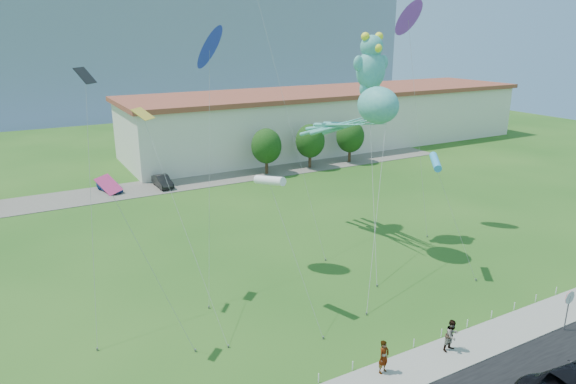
{
  "coord_description": "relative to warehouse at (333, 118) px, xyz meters",
  "views": [
    {
      "loc": [
        -16.35,
        -18.76,
        16.05
      ],
      "look_at": [
        -1.52,
        8.0,
        6.54
      ],
      "focal_mm": 32.0,
      "sensor_mm": 36.0,
      "label": 1
    }
  ],
  "objects": [
    {
      "name": "small_kite_cyan",
      "position": [
        -17.98,
        -38.84,
        3.77
      ],
      "size": [
        2.26,
        3.87,
        8.39
      ],
      "color": "#3099D9",
      "rests_on": "ground"
    },
    {
      "name": "parked_car_black",
      "position": [
        -28.38,
        -9.45,
        -3.43
      ],
      "size": [
        1.49,
        3.9,
        1.27
      ],
      "primitive_type": "imported",
      "rotation": [
        0.0,
        0.0,
        0.04
      ],
      "color": "black",
      "rests_on": "parking_strip"
    },
    {
      "name": "small_kite_black",
      "position": [
        -38.41,
        -33.16,
        7.99
      ],
      "size": [
        2.32,
        5.57,
        14.27
      ],
      "color": "black",
      "rests_on": "ground"
    },
    {
      "name": "stop_sign",
      "position": [
        -16.5,
        -48.21,
        -2.26
      ],
      "size": [
        0.8,
        0.07,
        2.5
      ],
      "color": "slate",
      "rests_on": "ground"
    },
    {
      "name": "small_kite_pink",
      "position": [
        -38.16,
        -38.29,
        4.09
      ],
      "size": [
        3.83,
        2.65,
        9.56
      ],
      "color": "#FC387C",
      "rests_on": "ground"
    },
    {
      "name": "small_kite_white",
      "position": [
        -29.81,
        -38.05,
        3.93
      ],
      "size": [
        1.32,
        5.47,
        8.55
      ],
      "color": "white",
      "rests_on": "ground"
    },
    {
      "name": "warehouse",
      "position": [
        0.0,
        0.0,
        0.0
      ],
      "size": [
        61.0,
        15.0,
        8.2
      ],
      "color": "beige",
      "rests_on": "ground"
    },
    {
      "name": "hill_ridge",
      "position": [
        -26.0,
        76.0,
        8.38
      ],
      "size": [
        160.0,
        50.0,
        25.0
      ],
      "primitive_type": "cube",
      "color": "gray",
      "rests_on": "ground"
    },
    {
      "name": "parking_strip",
      "position": [
        -26.0,
        -9.0,
        -4.09
      ],
      "size": [
        70.0,
        6.0,
        0.06
      ],
      "primitive_type": "cube",
      "color": "#59544C",
      "rests_on": "ground"
    },
    {
      "name": "ground",
      "position": [
        -26.0,
        -44.0,
        -4.12
      ],
      "size": [
        160.0,
        160.0,
        0.0
      ],
      "primitive_type": "plane",
      "color": "#1E4E15",
      "rests_on": "ground"
    },
    {
      "name": "pedestrian_left",
      "position": [
        -27.87,
        -46.26,
        -3.16
      ],
      "size": [
        0.7,
        0.53,
        1.73
      ],
      "primitive_type": "imported",
      "rotation": [
        0.0,
        0.0,
        0.2
      ],
      "color": "gray",
      "rests_on": "sidewalk"
    },
    {
      "name": "pedestrian_right",
      "position": [
        -23.58,
        -46.53,
        -3.15
      ],
      "size": [
        0.89,
        0.71,
        1.75
      ],
      "primitive_type": "imported",
      "rotation": [
        0.0,
        0.0,
        0.06
      ],
      "color": "gray",
      "rests_on": "sidewalk"
    },
    {
      "name": "tree_far",
      "position": [
        -4.0,
        -10.0,
        -0.74
      ],
      "size": [
        3.6,
        3.6,
        5.47
      ],
      "color": "#3F2B19",
      "rests_on": "ground"
    },
    {
      "name": "rope_fence",
      "position": [
        -26.0,
        -45.3,
        -3.87
      ],
      "size": [
        26.05,
        0.05,
        0.5
      ],
      "color": "white",
      "rests_on": "ground"
    },
    {
      "name": "small_kite_yellow",
      "position": [
        -35.09,
        -33.57,
        6.02
      ],
      "size": [
        2.32,
        8.62,
        11.98
      ],
      "color": "gold",
      "rests_on": "ground"
    },
    {
      "name": "tree_near",
      "position": [
        -16.0,
        -10.0,
        -0.74
      ],
      "size": [
        3.6,
        3.6,
        5.47
      ],
      "color": "#3F2B19",
      "rests_on": "ground"
    },
    {
      "name": "small_kite_purple",
      "position": [
        -13.34,
        -30.13,
        12.67
      ],
      "size": [
        1.8,
        4.77,
        17.88
      ],
      "color": "purple",
      "rests_on": "ground"
    },
    {
      "name": "tree_mid",
      "position": [
        -10.0,
        -10.0,
        -0.74
      ],
      "size": [
        3.6,
        3.6,
        5.47
      ],
      "color": "#3F2B19",
      "rests_on": "ground"
    },
    {
      "name": "teddy_bear_kite",
      "position": [
        -17.93,
        -31.45,
        9.63
      ],
      "size": [
        6.1,
        8.54,
        16.11
      ],
      "color": "teal",
      "rests_on": "ground"
    },
    {
      "name": "octopus_kite",
      "position": [
        -19.34,
        -32.73,
        6.21
      ],
      "size": [
        7.21,
        14.68,
        12.51
      ],
      "color": "teal",
      "rests_on": "ground"
    },
    {
      "name": "sidewalk",
      "position": [
        -26.0,
        -46.75,
        -4.07
      ],
      "size": [
        80.0,
        2.5,
        0.1
      ],
      "primitive_type": "cube",
      "color": "gray",
      "rests_on": "ground"
    },
    {
      "name": "small_kite_blue",
      "position": [
        -30.35,
        -30.77,
        10.72
      ],
      "size": [
        3.79,
        6.25,
        15.86
      ],
      "color": "#232BC8",
      "rests_on": "ground"
    },
    {
      "name": "parked_car_blue",
      "position": [
        -33.73,
        -8.26,
        -3.41
      ],
      "size": [
        2.43,
        4.11,
        1.31
      ],
      "primitive_type": "imported",
      "rotation": [
        0.0,
        0.0,
        0.24
      ],
      "color": "navy",
      "rests_on": "parking_strip"
    }
  ]
}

